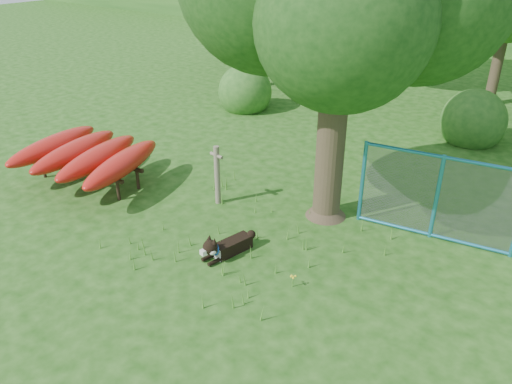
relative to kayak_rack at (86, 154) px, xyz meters
The scene contains 8 objects.
ground 4.54m from the kayak_rack, ahead, with size 80.00×80.00×0.00m, color #18450D.
wooden_post 3.27m from the kayak_rack, 19.12° to the left, with size 0.37×0.14×1.34m.
kayak_rack is the anchor object (origin of this frame).
husky_dog 4.58m from the kayak_rack, ahead, with size 0.48×1.18×0.53m.
fence_section 7.73m from the kayak_rack, 18.84° to the left, with size 2.94×0.53×2.88m.
wildflower_clump 6.07m from the kayak_rack, ahead, with size 0.11×0.09×0.24m.
shrub_left 6.79m from the kayak_rack, 94.97° to the left, with size 1.80×1.80×1.80m, color #285C1E.
shrub_mid 10.46m from the kayak_rack, 52.05° to the left, with size 1.80×1.80×1.80m, color #285C1E.
Camera 1 is at (5.16, -5.40, 5.25)m, focal length 35.00 mm.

